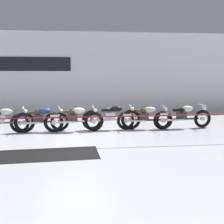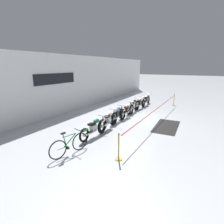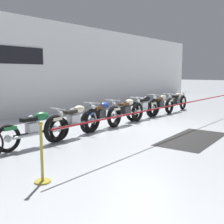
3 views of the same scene
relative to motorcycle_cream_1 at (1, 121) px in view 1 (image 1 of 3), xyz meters
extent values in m
plane|color=#B2B7BC|center=(2.65, -0.50, -0.47)|extent=(120.00, 120.00, 0.00)
cube|color=white|center=(2.65, 4.63, 1.63)|extent=(28.00, 0.25, 4.20)
cube|color=black|center=(0.62, 4.48, 2.09)|extent=(3.51, 0.04, 0.70)
torus|color=black|center=(0.79, 0.07, -0.09)|extent=(0.76, 0.19, 0.75)
cylinder|color=silver|center=(0.79, 0.07, -0.09)|extent=(0.18, 0.09, 0.17)
cylinder|color=silver|center=(0.88, 0.07, 0.19)|extent=(0.31, 0.08, 0.59)
cylinder|color=silver|center=(-0.02, 0.00, 0.27)|extent=(0.19, 0.12, 0.24)
cube|color=#47474C|center=(-0.01, 0.00, -0.07)|extent=(1.27, 0.16, 0.06)
ellipsoid|color=beige|center=(0.17, 0.02, 0.33)|extent=(0.48, 0.26, 0.22)
cylinder|color=silver|center=(0.77, 0.06, 0.46)|extent=(0.09, 0.62, 0.04)
sphere|color=silver|center=(0.85, 0.07, 0.32)|extent=(0.14, 0.14, 0.14)
torus|color=black|center=(2.04, 0.23, -0.12)|extent=(0.70, 0.18, 0.70)
torus|color=black|center=(0.62, 0.09, -0.12)|extent=(0.70, 0.18, 0.70)
cylinder|color=silver|center=(2.04, 0.23, -0.12)|extent=(0.17, 0.10, 0.16)
cylinder|color=silver|center=(0.62, 0.09, -0.12)|extent=(0.17, 0.10, 0.16)
cylinder|color=silver|center=(2.13, 0.24, 0.16)|extent=(0.31, 0.09, 0.59)
cube|color=#2D2D30|center=(1.28, 0.15, 0.04)|extent=(0.38, 0.25, 0.26)
cylinder|color=#2D2D30|center=(1.32, 0.16, 0.24)|extent=(0.19, 0.13, 0.24)
cylinder|color=#2D2D30|center=(1.24, 0.15, 0.24)|extent=(0.19, 0.13, 0.24)
cylinder|color=silver|center=(0.99, -0.02, -0.10)|extent=(0.70, 0.14, 0.07)
cube|color=#47474C|center=(1.33, 0.16, -0.10)|extent=(1.14, 0.17, 0.06)
ellipsoid|color=navy|center=(1.51, 0.18, 0.30)|extent=(0.48, 0.26, 0.22)
cube|color=#4C2D19|center=(1.15, 0.14, 0.26)|extent=(0.42, 0.24, 0.09)
cube|color=navy|center=(0.67, 0.09, 0.13)|extent=(0.33, 0.19, 0.08)
cylinder|color=silver|center=(2.02, 0.23, 0.43)|extent=(0.10, 0.62, 0.04)
sphere|color=silver|center=(2.10, 0.23, 0.29)|extent=(0.14, 0.14, 0.14)
torus|color=black|center=(3.31, 0.06, -0.10)|extent=(0.73, 0.15, 0.73)
torus|color=black|center=(1.84, 0.01, -0.10)|extent=(0.73, 0.15, 0.73)
cylinder|color=silver|center=(3.31, 0.06, -0.10)|extent=(0.17, 0.09, 0.17)
cylinder|color=silver|center=(1.84, 0.01, -0.10)|extent=(0.17, 0.09, 0.17)
cylinder|color=silver|center=(3.40, 0.06, 0.18)|extent=(0.30, 0.07, 0.59)
cube|color=#2D2D30|center=(2.52, 0.03, 0.06)|extent=(0.37, 0.23, 0.26)
cylinder|color=#2D2D30|center=(2.56, 0.03, 0.26)|extent=(0.18, 0.12, 0.24)
cylinder|color=#2D2D30|center=(2.48, 0.03, 0.26)|extent=(0.18, 0.12, 0.24)
cylinder|color=silver|center=(2.23, -0.12, -0.08)|extent=(0.70, 0.09, 0.07)
cube|color=#ADAFB5|center=(2.57, 0.03, -0.08)|extent=(1.18, 0.10, 0.06)
ellipsoid|color=beige|center=(2.75, 0.04, 0.32)|extent=(0.47, 0.23, 0.22)
cube|color=#4C2D19|center=(2.39, 0.03, 0.28)|extent=(0.41, 0.21, 0.09)
cube|color=beige|center=(1.89, 0.01, 0.15)|extent=(0.32, 0.17, 0.08)
cylinder|color=silver|center=(3.29, 0.05, 0.45)|extent=(0.06, 0.62, 0.04)
sphere|color=silver|center=(3.37, 0.06, 0.31)|extent=(0.14, 0.14, 0.14)
torus|color=black|center=(4.72, 0.15, -0.08)|extent=(0.77, 0.16, 0.76)
torus|color=black|center=(3.24, 0.22, -0.08)|extent=(0.77, 0.16, 0.76)
cylinder|color=silver|center=(4.72, 0.15, -0.08)|extent=(0.18, 0.09, 0.18)
cylinder|color=silver|center=(3.24, 0.22, -0.08)|extent=(0.18, 0.09, 0.18)
cylinder|color=silver|center=(4.81, 0.15, 0.20)|extent=(0.31, 0.07, 0.59)
cube|color=silver|center=(3.93, 0.19, 0.08)|extent=(0.37, 0.24, 0.26)
cylinder|color=silver|center=(3.97, 0.19, 0.28)|extent=(0.18, 0.12, 0.24)
cylinder|color=silver|center=(3.89, 0.19, 0.28)|extent=(0.18, 0.12, 0.24)
cylinder|color=silver|center=(3.63, 0.06, -0.06)|extent=(0.70, 0.10, 0.07)
cube|color=#ADAFB5|center=(3.98, 0.19, -0.06)|extent=(1.19, 0.12, 0.06)
ellipsoid|color=black|center=(4.16, 0.18, 0.34)|extent=(0.47, 0.24, 0.22)
cube|color=black|center=(3.80, 0.19, 0.30)|extent=(0.41, 0.22, 0.09)
cube|color=black|center=(3.29, 0.22, 0.19)|extent=(0.33, 0.17, 0.08)
cylinder|color=silver|center=(4.70, 0.15, 0.47)|extent=(0.07, 0.62, 0.04)
sphere|color=silver|center=(4.78, 0.15, 0.33)|extent=(0.14, 0.14, 0.14)
torus|color=black|center=(6.02, 0.11, -0.13)|extent=(0.68, 0.14, 0.68)
torus|color=black|center=(4.52, 0.16, -0.13)|extent=(0.68, 0.14, 0.68)
cylinder|color=silver|center=(6.02, 0.11, -0.13)|extent=(0.16, 0.09, 0.16)
cylinder|color=silver|center=(4.52, 0.16, -0.13)|extent=(0.16, 0.09, 0.16)
cylinder|color=silver|center=(6.11, 0.11, 0.16)|extent=(0.31, 0.07, 0.59)
cube|color=#2D2D30|center=(5.22, 0.14, 0.03)|extent=(0.37, 0.23, 0.26)
cylinder|color=#2D2D30|center=(5.26, 0.14, 0.23)|extent=(0.18, 0.12, 0.24)
cylinder|color=#2D2D30|center=(5.18, 0.14, 0.23)|extent=(0.18, 0.12, 0.24)
cylinder|color=silver|center=(4.91, 0.01, -0.11)|extent=(0.70, 0.09, 0.07)
cube|color=black|center=(5.27, 0.14, -0.11)|extent=(1.20, 0.10, 0.06)
ellipsoid|color=beige|center=(5.45, 0.13, 0.29)|extent=(0.47, 0.24, 0.22)
cube|color=#4C2D19|center=(5.09, 0.14, 0.25)|extent=(0.41, 0.21, 0.09)
cube|color=beige|center=(4.57, 0.16, 0.11)|extent=(0.33, 0.17, 0.08)
cylinder|color=silver|center=(6.00, 0.11, 0.42)|extent=(0.06, 0.62, 0.04)
sphere|color=silver|center=(6.08, 0.11, 0.28)|extent=(0.14, 0.14, 0.14)
torus|color=black|center=(7.60, 0.17, -0.11)|extent=(0.72, 0.18, 0.71)
torus|color=black|center=(5.92, 0.04, -0.11)|extent=(0.72, 0.18, 0.71)
cylinder|color=silver|center=(7.60, 0.17, -0.11)|extent=(0.17, 0.09, 0.16)
cylinder|color=silver|center=(5.92, 0.04, -0.11)|extent=(0.17, 0.09, 0.16)
cylinder|color=silver|center=(7.69, 0.18, 0.17)|extent=(0.31, 0.08, 0.59)
cube|color=#2D2D30|center=(6.71, 0.10, 0.05)|extent=(0.38, 0.25, 0.26)
cylinder|color=#2D2D30|center=(6.75, 0.11, 0.25)|extent=(0.19, 0.12, 0.24)
cylinder|color=#2D2D30|center=(6.67, 0.10, 0.25)|extent=(0.19, 0.12, 0.24)
cylinder|color=silver|center=(6.42, -0.06, -0.09)|extent=(0.70, 0.12, 0.07)
cube|color=black|center=(6.76, 0.11, -0.09)|extent=(1.34, 0.16, 0.06)
ellipsoid|color=beige|center=(6.94, 0.12, 0.31)|extent=(0.48, 0.25, 0.22)
cube|color=black|center=(6.58, 0.09, 0.27)|extent=(0.41, 0.23, 0.09)
cube|color=beige|center=(5.97, 0.05, 0.14)|extent=(0.33, 0.18, 0.08)
cylinder|color=silver|center=(7.58, 0.17, 0.44)|extent=(0.08, 0.62, 0.04)
sphere|color=silver|center=(7.66, 0.17, 0.30)|extent=(0.14, 0.14, 0.14)
cylinder|color=maroon|center=(2.61, -2.03, 0.41)|extent=(10.24, 0.04, 0.04)
cube|color=black|center=(1.91, -2.77, -0.46)|extent=(2.77, 1.39, 0.01)
camera|label=1|loc=(2.76, -10.23, 1.80)|focal=45.00mm
camera|label=2|loc=(-7.96, -4.70, 2.93)|focal=28.00mm
camera|label=3|loc=(-5.55, -5.84, 1.40)|focal=45.00mm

